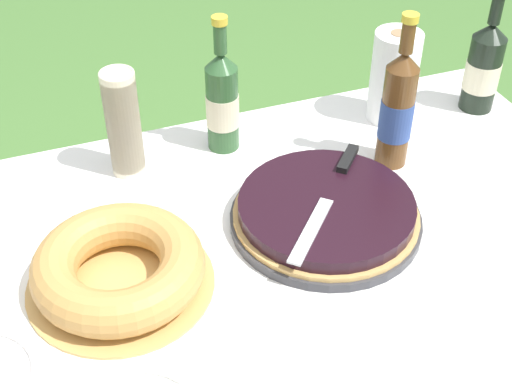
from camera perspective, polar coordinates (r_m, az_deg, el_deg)
name	(u,v)px	position (r m, az deg, el deg)	size (l,w,h in m)	color
garden_table	(206,284)	(1.39, -4.03, -7.33)	(1.75, 0.91, 0.66)	brown
tablecloth	(205,266)	(1.35, -4.12, -5.91)	(1.76, 0.92, 0.10)	white
berry_tart	(326,213)	(1.40, 5.61, -1.68)	(0.38, 0.38, 0.06)	#38383D
serving_knife	(332,190)	(1.40, 6.06, 0.13)	(0.27, 0.29, 0.01)	silver
bundt_cake	(119,268)	(1.28, -10.93, -5.97)	(0.34, 0.34, 0.09)	tan
cup_stack	(123,124)	(1.51, -10.57, 5.38)	(0.07, 0.07, 0.24)	beige
cider_bottle_green	(222,101)	(1.56, -2.72, 7.30)	(0.07, 0.07, 0.31)	#2D562D
cider_bottle_amber	(397,109)	(1.53, 11.23, 6.52)	(0.07, 0.07, 0.35)	brown
juice_bottle_red	(484,67)	(1.79, 17.75, 9.52)	(0.08, 0.08, 0.30)	black
paper_towel_roll	(394,77)	(1.70, 10.97, 9.05)	(0.11, 0.11, 0.22)	white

